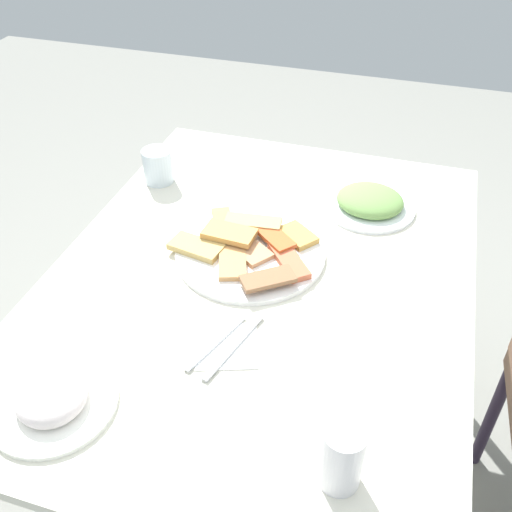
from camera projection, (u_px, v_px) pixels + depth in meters
ground_plane at (259, 453)px, 1.72m from camera, size 6.00×6.00×0.00m
dining_table at (260, 297)px, 1.33m from camera, size 1.21×0.91×0.70m
pide_platter at (249, 250)px, 1.33m from camera, size 0.35×0.36×0.04m
salad_plate_greens at (52, 398)px, 1.00m from camera, size 0.22×0.22×0.06m
salad_plate_rice at (370, 202)px, 1.47m from camera, size 0.23×0.23×0.05m
soda_can at (342, 457)px, 0.86m from camera, size 0.08×0.08×0.12m
drinking_glass at (158, 166)px, 1.56m from camera, size 0.08×0.08×0.09m
paper_napkin at (225, 345)px, 1.12m from camera, size 0.15×0.15×0.00m
fork at (216, 342)px, 1.12m from camera, size 0.17×0.07×0.00m
spoon at (234, 346)px, 1.11m from camera, size 0.19×0.07×0.00m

